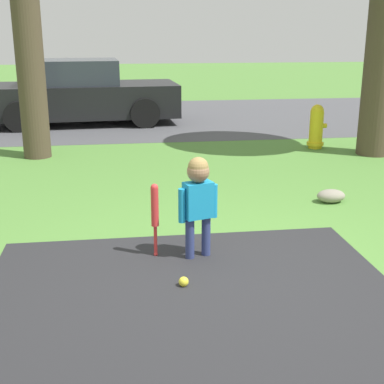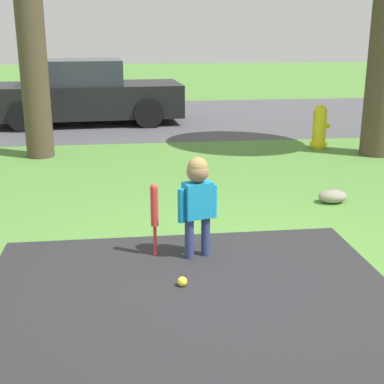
{
  "view_description": "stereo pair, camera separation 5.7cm",
  "coord_description": "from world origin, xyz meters",
  "px_view_note": "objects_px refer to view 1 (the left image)",
  "views": [
    {
      "loc": [
        -1.0,
        -4.06,
        2.01
      ],
      "look_at": [
        -0.32,
        0.85,
        0.5
      ],
      "focal_mm": 50.0,
      "sensor_mm": 36.0,
      "label": 1
    },
    {
      "loc": [
        -0.94,
        -4.07,
        2.01
      ],
      "look_at": [
        -0.32,
        0.85,
        0.5
      ],
      "focal_mm": 50.0,
      "sensor_mm": 36.0,
      "label": 2
    }
  ],
  "objects_px": {
    "child": "(198,193)",
    "fire_hydrant": "(316,127)",
    "baseball_bat": "(155,210)",
    "parked_car": "(80,94)",
    "sports_ball": "(184,282)"
  },
  "relations": [
    {
      "from": "child",
      "to": "fire_hydrant",
      "type": "distance_m",
      "value": 5.21
    },
    {
      "from": "child",
      "to": "fire_hydrant",
      "type": "bearing_deg",
      "value": 40.23
    },
    {
      "from": "baseball_bat",
      "to": "parked_car",
      "type": "xyz_separation_m",
      "value": [
        -1.11,
        7.58,
        0.2
      ]
    },
    {
      "from": "fire_hydrant",
      "to": "parked_car",
      "type": "height_order",
      "value": "parked_car"
    },
    {
      "from": "baseball_bat",
      "to": "child",
      "type": "bearing_deg",
      "value": -10.33
    },
    {
      "from": "child",
      "to": "sports_ball",
      "type": "relative_size",
      "value": 11.48
    },
    {
      "from": "baseball_bat",
      "to": "parked_car",
      "type": "distance_m",
      "value": 7.67
    },
    {
      "from": "child",
      "to": "fire_hydrant",
      "type": "height_order",
      "value": "child"
    },
    {
      "from": "child",
      "to": "parked_car",
      "type": "relative_size",
      "value": 0.22
    },
    {
      "from": "sports_ball",
      "to": "parked_car",
      "type": "relative_size",
      "value": 0.02
    },
    {
      "from": "fire_hydrant",
      "to": "parked_car",
      "type": "bearing_deg",
      "value": 142.66
    },
    {
      "from": "sports_ball",
      "to": "fire_hydrant",
      "type": "distance_m",
      "value": 5.81
    },
    {
      "from": "sports_ball",
      "to": "fire_hydrant",
      "type": "height_order",
      "value": "fire_hydrant"
    },
    {
      "from": "sports_ball",
      "to": "fire_hydrant",
      "type": "xyz_separation_m",
      "value": [
        2.97,
        4.98,
        0.34
      ]
    },
    {
      "from": "child",
      "to": "parked_car",
      "type": "bearing_deg",
      "value": 83.36
    }
  ]
}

